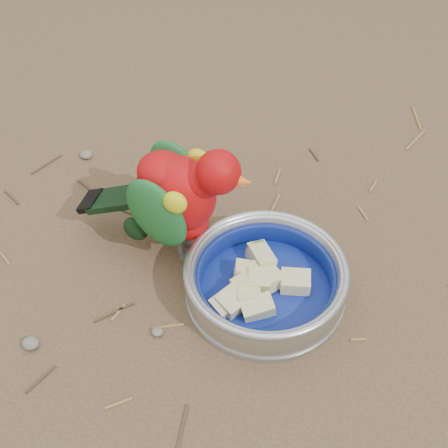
# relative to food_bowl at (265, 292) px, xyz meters

# --- Properties ---
(ground) EXTENTS (60.00, 60.00, 0.00)m
(ground) POSITION_rel_food_bowl_xyz_m (-0.06, 0.00, -0.01)
(ground) COLOR brown
(food_bowl) EXTENTS (0.23, 0.23, 0.02)m
(food_bowl) POSITION_rel_food_bowl_xyz_m (0.00, 0.00, 0.00)
(food_bowl) COLOR #B2B2BA
(food_bowl) RESTS_ON ground
(bowl_wall) EXTENTS (0.23, 0.23, 0.04)m
(bowl_wall) POSITION_rel_food_bowl_xyz_m (0.00, 0.00, 0.03)
(bowl_wall) COLOR #B2B2BA
(bowl_wall) RESTS_ON food_bowl
(fruit_wedges) EXTENTS (0.14, 0.14, 0.03)m
(fruit_wedges) POSITION_rel_food_bowl_xyz_m (0.00, 0.00, 0.02)
(fruit_wedges) COLOR beige
(fruit_wedges) RESTS_ON food_bowl
(lory_parrot) EXTENTS (0.25, 0.15, 0.19)m
(lory_parrot) POSITION_rel_food_bowl_xyz_m (-0.13, 0.07, 0.09)
(lory_parrot) COLOR #AE090B
(lory_parrot) RESTS_ON ground
(ground_debris) EXTENTS (0.90, 0.80, 0.01)m
(ground_debris) POSITION_rel_food_bowl_xyz_m (-0.04, 0.06, -0.01)
(ground_debris) COLOR olive
(ground_debris) RESTS_ON ground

